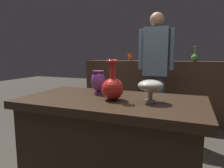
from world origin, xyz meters
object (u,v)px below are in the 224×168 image
Objects in this scene: vase_tall_behind at (98,81)px; visitor_center_back at (156,64)px; shelf_vase_left at (130,57)px; vase_left_accent at (151,86)px; shelf_vase_center at (161,56)px; shelf_vase_right at (195,57)px; vase_centerpiece at (113,87)px.

visitor_center_back is at bearing 82.65° from vase_tall_behind.
vase_tall_behind is 1.32× the size of shelf_vase_left.
vase_left_accent is 2.20m from shelf_vase_center.
shelf_vase_right is at bearing 1.24° from shelf_vase_left.
vase_centerpiece is 2.21m from shelf_vase_center.
shelf_vase_left is 0.52m from shelf_vase_center.
shelf_vase_right is (0.67, 2.04, 0.17)m from vase_tall_behind.
shelf_vase_right is (0.50, 2.20, 0.18)m from vase_centerpiece.
shelf_vase_right is at bearing 77.25° from vase_centerpiece.
vase_centerpiece is at bearing -41.17° from vase_tall_behind.
vase_centerpiece is 2.25m from shelf_vase_left.
vase_centerpiece is at bearing -75.98° from shelf_vase_left.
shelf_vase_right is 1.78× the size of shelf_vase_left.
vase_left_accent is 2.20m from shelf_vase_right.
vase_left_accent is at bearing 97.77° from visitor_center_back.
shelf_vase_left is 0.83m from visitor_center_back.
vase_left_accent is at bearing -70.07° from shelf_vase_left.
visitor_center_back is (0.55, -0.62, -0.09)m from shelf_vase_left.
shelf_vase_right is at bearing -128.27° from visitor_center_back.
vase_tall_behind is (-0.17, 0.15, 0.01)m from vase_centerpiece.
vase_tall_behind reaches higher than vase_left_accent.
visitor_center_back reaches higher than vase_left_accent.
shelf_vase_right reaches higher than vase_centerpiece.
vase_tall_behind is 0.11× the size of visitor_center_back.
vase_centerpiece is 1.56m from visitor_center_back.
shelf_vase_left is at bearing -176.82° from shelf_vase_center.
vase_tall_behind is at bearing 138.83° from vase_centerpiece.
vase_tall_behind is 1.29× the size of shelf_vase_center.
shelf_vase_center is at bearing 179.29° from shelf_vase_right.
vase_left_accent is (0.24, 0.02, 0.02)m from vase_centerpiece.
vase_centerpiece is 1.95× the size of shelf_vase_left.
vase_left_accent is at bearing 5.60° from vase_centerpiece.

